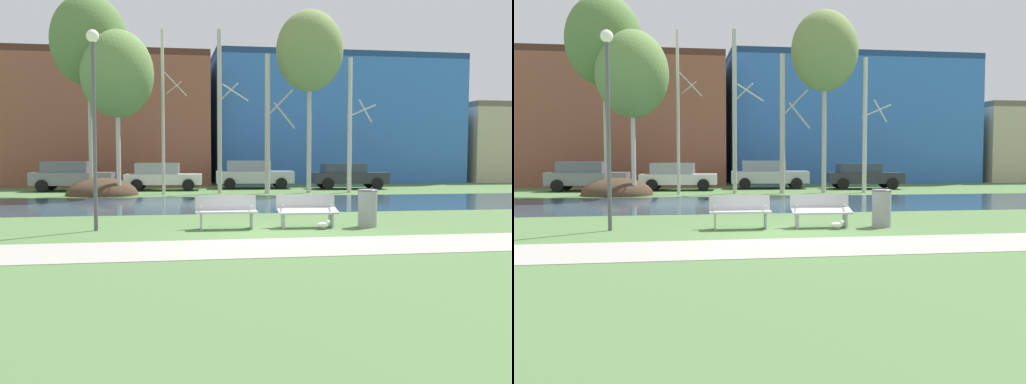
# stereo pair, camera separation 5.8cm
# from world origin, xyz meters

# --- Properties ---
(ground_plane) EXTENTS (120.00, 120.00, 0.00)m
(ground_plane) POSITION_xyz_m (0.00, 10.00, 0.00)
(ground_plane) COLOR #4C703D
(paved_path_strip) EXTENTS (60.00, 2.42, 0.01)m
(paved_path_strip) POSITION_xyz_m (0.00, -2.13, 0.01)
(paved_path_strip) COLOR #9E998E
(paved_path_strip) RESTS_ON ground
(river_band) EXTENTS (80.00, 7.73, 0.01)m
(river_band) POSITION_xyz_m (0.00, 8.63, 0.00)
(river_band) COLOR #2D475B
(river_band) RESTS_ON ground
(soil_mound) EXTENTS (3.38, 3.17, 1.65)m
(soil_mound) POSITION_xyz_m (-5.59, 14.33, 0.00)
(soil_mound) COLOR #423021
(soil_mound) RESTS_ON ground
(bench_left) EXTENTS (1.61, 0.60, 0.87)m
(bench_left) POSITION_xyz_m (-1.08, 1.02, 0.47)
(bench_left) COLOR #B2B5B7
(bench_left) RESTS_ON ground
(bench_right) EXTENTS (1.61, 0.60, 0.87)m
(bench_right) POSITION_xyz_m (1.08, 1.02, 0.47)
(bench_right) COLOR #B2B5B7
(bench_right) RESTS_ON ground
(trash_bin) EXTENTS (0.53, 0.53, 1.01)m
(trash_bin) POSITION_xyz_m (2.71, 0.84, 0.52)
(trash_bin) COLOR gray
(trash_bin) RESTS_ON ground
(seagull) EXTENTS (0.39, 0.15, 0.24)m
(seagull) POSITION_xyz_m (1.39, 0.47, 0.13)
(seagull) COLOR white
(seagull) RESTS_ON ground
(streetlamp) EXTENTS (0.32, 0.32, 5.04)m
(streetlamp) POSITION_xyz_m (-4.39, 1.17, 3.40)
(streetlamp) COLOR #4C4C51
(streetlamp) RESTS_ON ground
(birch_far_left) EXTENTS (3.56, 3.56, 9.42)m
(birch_far_left) POSITION_xyz_m (-6.10, 14.43, 7.27)
(birch_far_left) COLOR #BCB7A8
(birch_far_left) RESTS_ON ground
(birch_left) EXTENTS (3.34, 3.34, 7.64)m
(birch_left) POSITION_xyz_m (-4.74, 13.45, 5.62)
(birch_left) COLOR beige
(birch_left) RESTS_ON ground
(birch_center_left) EXTENTS (1.24, 2.04, 7.88)m
(birch_center_left) POSITION_xyz_m (-2.66, 14.23, 4.00)
(birch_center_left) COLOR beige
(birch_center_left) RESTS_ON ground
(birch_center) EXTENTS (1.55, 2.34, 8.05)m
(birch_center) POSITION_xyz_m (0.09, 14.57, 4.07)
(birch_center) COLOR #BCB7A8
(birch_center) RESTS_ON ground
(birch_center_right) EXTENTS (1.51, 2.63, 6.86)m
(birch_center_right) POSITION_xyz_m (2.46, 14.21, 3.48)
(birch_center_right) COLOR #BCB7A8
(birch_center_right) RESTS_ON ground
(birch_right) EXTENTS (3.36, 3.36, 9.13)m
(birch_right) POSITION_xyz_m (4.58, 14.45, 7.09)
(birch_right) COLOR #BCB7A8
(birch_right) RESTS_ON ground
(birch_far_right) EXTENTS (1.42, 2.43, 6.80)m
(birch_far_right) POSITION_xyz_m (6.68, 14.22, 3.44)
(birch_far_right) COLOR beige
(birch_far_right) RESTS_ON ground
(parked_van_nearest_grey) EXTENTS (4.35, 2.20, 1.57)m
(parked_van_nearest_grey) POSITION_xyz_m (-7.51, 17.73, 0.82)
(parked_van_nearest_grey) COLOR slate
(parked_van_nearest_grey) RESTS_ON ground
(parked_sedan_second_white) EXTENTS (4.23, 2.21, 1.48)m
(parked_sedan_second_white) POSITION_xyz_m (-2.79, 17.74, 0.77)
(parked_sedan_second_white) COLOR silver
(parked_sedan_second_white) RESTS_ON ground
(parked_hatch_third_silver) EXTENTS (4.50, 2.30, 1.58)m
(parked_hatch_third_silver) POSITION_xyz_m (2.33, 18.55, 0.82)
(parked_hatch_third_silver) COLOR #B2B5BC
(parked_hatch_third_silver) RESTS_ON ground
(parked_wagon_fourth_dark) EXTENTS (4.32, 2.23, 1.42)m
(parked_wagon_fourth_dark) POSITION_xyz_m (7.60, 17.41, 0.75)
(parked_wagon_fourth_dark) COLOR #282B30
(parked_wagon_fourth_dark) RESTS_ON ground
(building_brick_low) EXTENTS (13.44, 9.83, 8.27)m
(building_brick_low) POSITION_xyz_m (-6.55, 26.02, 4.13)
(building_brick_low) COLOR brown
(building_brick_low) RESTS_ON ground
(building_blue_store) EXTENTS (17.11, 8.78, 8.77)m
(building_blue_store) POSITION_xyz_m (9.25, 26.98, 4.39)
(building_blue_store) COLOR #3870C6
(building_blue_store) RESTS_ON ground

